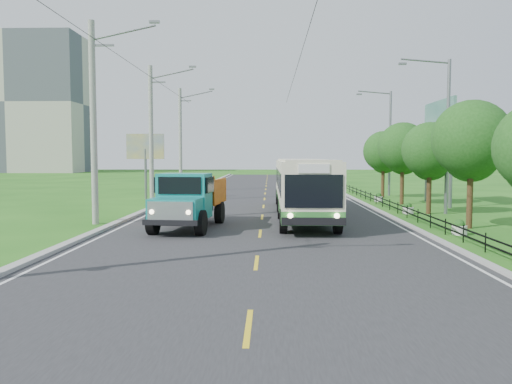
{
  "coord_description": "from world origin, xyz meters",
  "views": [
    {
      "loc": [
        0.41,
        -15.55,
        3.34
      ],
      "look_at": [
        -0.15,
        5.08,
        1.9
      ],
      "focal_mm": 35.0,
      "sensor_mm": 36.0,
      "label": 1
    }
  ],
  "objects_px": {
    "tree_back": "(384,153)",
    "bus": "(301,183)",
    "tree_fourth": "(430,153)",
    "planter_near": "(459,228)",
    "streetlight_mid": "(445,130)",
    "pole_mid": "(152,133)",
    "pole_far": "(181,139)",
    "tree_third": "(471,143)",
    "billboard_left": "(145,151)",
    "tree_fifth": "(403,150)",
    "billboard_right": "(439,129)",
    "dump_truck": "(190,197)",
    "streetlight_far": "(388,139)",
    "planter_far": "(379,198)",
    "pole_near": "(94,122)",
    "planter_mid": "(408,209)"
  },
  "relations": [
    {
      "from": "tree_back",
      "to": "bus",
      "type": "distance_m",
      "value": 15.49
    },
    {
      "from": "tree_fourth",
      "to": "planter_near",
      "type": "xyz_separation_m",
      "value": [
        -1.26,
        -8.14,
        -3.3
      ]
    },
    {
      "from": "tree_fourth",
      "to": "streetlight_mid",
      "type": "bearing_deg",
      "value": -10.15
    },
    {
      "from": "pole_mid",
      "to": "pole_far",
      "type": "relative_size",
      "value": 1.0
    },
    {
      "from": "tree_third",
      "to": "streetlight_mid",
      "type": "height_order",
      "value": "streetlight_mid"
    },
    {
      "from": "tree_third",
      "to": "bus",
      "type": "xyz_separation_m",
      "value": [
        -7.65,
        4.65,
        -2.1
      ]
    },
    {
      "from": "tree_third",
      "to": "billboard_left",
      "type": "xyz_separation_m",
      "value": [
        -19.36,
        15.86,
        -0.12
      ]
    },
    {
      "from": "tree_third",
      "to": "tree_back",
      "type": "height_order",
      "value": "tree_third"
    },
    {
      "from": "pole_far",
      "to": "billboard_left",
      "type": "xyz_separation_m",
      "value": [
        -1.24,
        -9.0,
        -1.23
      ]
    },
    {
      "from": "tree_fifth",
      "to": "billboard_right",
      "type": "distance_m",
      "value": 2.87
    },
    {
      "from": "billboard_right",
      "to": "dump_truck",
      "type": "distance_m",
      "value": 20.3
    },
    {
      "from": "billboard_left",
      "to": "bus",
      "type": "bearing_deg",
      "value": -43.76
    },
    {
      "from": "tree_third",
      "to": "tree_fifth",
      "type": "relative_size",
      "value": 1.03
    },
    {
      "from": "streetlight_far",
      "to": "planter_near",
      "type": "bearing_deg",
      "value": -95.3
    },
    {
      "from": "tree_fourth",
      "to": "tree_back",
      "type": "bearing_deg",
      "value": 90.0
    },
    {
      "from": "tree_fifth",
      "to": "planter_far",
      "type": "relative_size",
      "value": 8.66
    },
    {
      "from": "billboard_right",
      "to": "billboard_left",
      "type": "bearing_deg",
      "value": 169.6
    },
    {
      "from": "pole_near",
      "to": "billboard_right",
      "type": "height_order",
      "value": "pole_near"
    },
    {
      "from": "tree_back",
      "to": "streetlight_mid",
      "type": "bearing_deg",
      "value": -86.3
    },
    {
      "from": "streetlight_mid",
      "to": "billboard_left",
      "type": "bearing_deg",
      "value": 153.6
    },
    {
      "from": "billboard_left",
      "to": "planter_far",
      "type": "bearing_deg",
      "value": -6.31
    },
    {
      "from": "tree_fifth",
      "to": "billboard_left",
      "type": "xyz_separation_m",
      "value": [
        -19.36,
        3.86,
        0.01
      ]
    },
    {
      "from": "tree_third",
      "to": "tree_fifth",
      "type": "distance_m",
      "value": 12.0
    },
    {
      "from": "tree_third",
      "to": "bus",
      "type": "distance_m",
      "value": 9.2
    },
    {
      "from": "streetlight_far",
      "to": "streetlight_mid",
      "type": "bearing_deg",
      "value": -90.0
    },
    {
      "from": "tree_back",
      "to": "dump_truck",
      "type": "distance_m",
      "value": 22.81
    },
    {
      "from": "tree_back",
      "to": "streetlight_far",
      "type": "height_order",
      "value": "streetlight_far"
    },
    {
      "from": "pole_mid",
      "to": "planter_near",
      "type": "relative_size",
      "value": 14.93
    },
    {
      "from": "billboard_left",
      "to": "dump_truck",
      "type": "distance_m",
      "value": 17.61
    },
    {
      "from": "pole_near",
      "to": "dump_truck",
      "type": "relative_size",
      "value": 1.56
    },
    {
      "from": "bus",
      "to": "dump_truck",
      "type": "bearing_deg",
      "value": -137.29
    },
    {
      "from": "planter_far",
      "to": "bus",
      "type": "relative_size",
      "value": 0.04
    },
    {
      "from": "planter_mid",
      "to": "dump_truck",
      "type": "distance_m",
      "value": 13.58
    },
    {
      "from": "tree_fourth",
      "to": "billboard_left",
      "type": "relative_size",
      "value": 1.04
    },
    {
      "from": "streetlight_mid",
      "to": "planter_mid",
      "type": "height_order",
      "value": "streetlight_mid"
    },
    {
      "from": "planter_mid",
      "to": "billboard_left",
      "type": "distance_m",
      "value": 20.99
    },
    {
      "from": "pole_mid",
      "to": "billboard_left",
      "type": "xyz_separation_m",
      "value": [
        -1.24,
        3.0,
        -1.23
      ]
    },
    {
      "from": "bus",
      "to": "dump_truck",
      "type": "distance_m",
      "value": 7.57
    },
    {
      "from": "billboard_right",
      "to": "streetlight_far",
      "type": "bearing_deg",
      "value": 101.71
    },
    {
      "from": "billboard_right",
      "to": "bus",
      "type": "relative_size",
      "value": 0.45
    },
    {
      "from": "billboard_right",
      "to": "dump_truck",
      "type": "height_order",
      "value": "billboard_right"
    },
    {
      "from": "tree_third",
      "to": "tree_fifth",
      "type": "xyz_separation_m",
      "value": [
        -0.0,
        12.0,
        -0.13
      ]
    },
    {
      "from": "tree_fifth",
      "to": "streetlight_far",
      "type": "height_order",
      "value": "streetlight_far"
    },
    {
      "from": "planter_near",
      "to": "tree_back",
      "type": "bearing_deg",
      "value": 86.43
    },
    {
      "from": "planter_near",
      "to": "dump_truck",
      "type": "relative_size",
      "value": 0.1
    },
    {
      "from": "pole_mid",
      "to": "billboard_right",
      "type": "height_order",
      "value": "pole_mid"
    },
    {
      "from": "pole_mid",
      "to": "billboard_left",
      "type": "height_order",
      "value": "pole_mid"
    },
    {
      "from": "pole_mid",
      "to": "planter_far",
      "type": "distance_m",
      "value": 17.56
    },
    {
      "from": "pole_mid",
      "to": "streetlight_mid",
      "type": "bearing_deg",
      "value": -20.32
    },
    {
      "from": "streetlight_mid",
      "to": "tree_third",
      "type": "bearing_deg",
      "value": -97.64
    }
  ]
}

